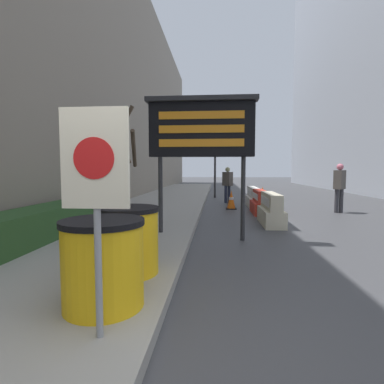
{
  "coord_description": "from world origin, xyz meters",
  "views": [
    {
      "loc": [
        0.55,
        -2.1,
        1.61
      ],
      "look_at": [
        -0.3,
        8.15,
        0.83
      ],
      "focal_mm": 28.0,
      "sensor_mm": 36.0,
      "label": 1
    }
  ],
  "objects": [
    {
      "name": "ground_plane",
      "position": [
        0.0,
        0.0,
        0.0
      ],
      "size": [
        120.0,
        120.0,
        0.0
      ],
      "primitive_type": "plane",
      "color": "#3F3F42"
    },
    {
      "name": "barrel_drum_middle",
      "position": [
        -0.68,
        1.92,
        0.62
      ],
      "size": [
        0.87,
        0.87,
        0.93
      ],
      "color": "yellow",
      "rests_on": "sidewalk_left"
    },
    {
      "name": "bare_tree",
      "position": [
        -3.05,
        8.22,
        1.8
      ],
      "size": [
        1.84,
        1.92,
        3.76
      ],
      "color": "#4C3D2D",
      "rests_on": "sidewalk_left"
    },
    {
      "name": "traffic_light_near_curb",
      "position": [
        0.45,
        14.83,
        2.81
      ],
      "size": [
        0.28,
        0.44,
        3.87
      ],
      "color": "#2D2D30",
      "rests_on": "ground_plane"
    },
    {
      "name": "jersey_barrier_cream",
      "position": [
        2.13,
        6.71,
        0.4
      ],
      "size": [
        0.57,
        1.74,
        0.92
      ],
      "color": "beige",
      "rests_on": "ground_plane"
    },
    {
      "name": "barrel_drum_foreground",
      "position": [
        -0.63,
        0.9,
        0.62
      ],
      "size": [
        0.87,
        0.87,
        0.93
      ],
      "color": "yellow",
      "rests_on": "sidewalk_left"
    },
    {
      "name": "jersey_barrier_red_striped",
      "position": [
        2.13,
        8.91,
        0.38
      ],
      "size": [
        0.58,
        1.62,
        0.85
      ],
      "color": "red",
      "rests_on": "ground_plane"
    },
    {
      "name": "traffic_cone_near",
      "position": [
        1.14,
        10.05,
        0.37
      ],
      "size": [
        0.42,
        0.42,
        0.76
      ],
      "color": "black",
      "rests_on": "ground_plane"
    },
    {
      "name": "pedestrian_passerby",
      "position": [
        5.07,
        9.34,
        1.07
      ],
      "size": [
        0.53,
        0.55,
        1.82
      ],
      "rotation": [
        0.0,
        0.0,
        4.0
      ],
      "color": "#333338",
      "rests_on": "ground_plane"
    },
    {
      "name": "hedge_strip",
      "position": [
        -3.16,
        3.73,
        0.48
      ],
      "size": [
        0.9,
        6.59,
        0.65
      ],
      "color": "#284C23",
      "rests_on": "sidewalk_left"
    },
    {
      "name": "building_left_facade",
      "position": [
        -3.96,
        9.8,
        6.24
      ],
      "size": [
        0.4,
        50.4,
        12.48
      ],
      "color": "gray",
      "rests_on": "ground_plane"
    },
    {
      "name": "warning_sign",
      "position": [
        -0.45,
        0.31,
        1.53
      ],
      "size": [
        0.58,
        0.08,
        1.96
      ],
      "color": "gray",
      "rests_on": "sidewalk_left"
    },
    {
      "name": "traffic_cone_mid",
      "position": [
        2.87,
        13.25,
        0.36
      ],
      "size": [
        0.41,
        0.41,
        0.73
      ],
      "color": "black",
      "rests_on": "ground_plane"
    },
    {
      "name": "jersey_barrier_white",
      "position": [
        2.13,
        11.04,
        0.37
      ],
      "size": [
        0.51,
        2.05,
        0.84
      ],
      "color": "silver",
      "rests_on": "ground_plane"
    },
    {
      "name": "message_board",
      "position": [
        0.2,
        4.66,
        2.49
      ],
      "size": [
        2.47,
        0.36,
        3.2
      ],
      "color": "#28282B",
      "rests_on": "ground_plane"
    },
    {
      "name": "pedestrian_worker",
      "position": [
        1.06,
        12.23,
        1.01
      ],
      "size": [
        0.51,
        0.5,
        1.71
      ],
      "rotation": [
        0.0,
        0.0,
        5.53
      ],
      "color": "#23283D",
      "rests_on": "ground_plane"
    }
  ]
}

